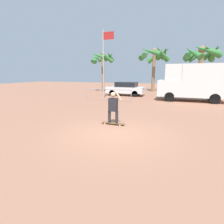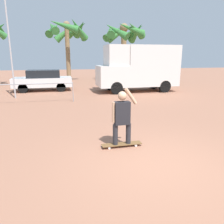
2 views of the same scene
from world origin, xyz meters
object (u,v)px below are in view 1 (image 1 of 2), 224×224
object	(u,v)px
palm_tree_near_van	(202,54)
palm_tree_far_left	(103,59)
camper_van	(194,81)
palm_tree_center_background	(155,55)
person_skateboarder	(113,106)
flagpole	(104,59)
skateboard	(113,123)
parked_car_white	(126,88)

from	to	relation	value
palm_tree_near_van	palm_tree_far_left	distance (m)	12.40
camper_van	palm_tree_center_background	distance (m)	9.65
palm_tree_near_van	palm_tree_center_background	size ratio (longest dim) A/B	0.97
person_skateboarder	palm_tree_far_left	distance (m)	16.74
palm_tree_far_left	palm_tree_near_van	bearing A→B (deg)	10.94
person_skateboarder	flagpole	bearing A→B (deg)	115.59
person_skateboarder	palm_tree_center_background	distance (m)	17.89
camper_van	skateboard	bearing A→B (deg)	-112.81
skateboard	parked_car_white	size ratio (longest dim) A/B	0.27
skateboard	palm_tree_far_left	size ratio (longest dim) A/B	0.21
palm_tree_center_background	flagpole	size ratio (longest dim) A/B	0.93
palm_tree_center_background	flagpole	xyz separation A→B (m)	(-3.59, -8.85, -1.06)
skateboard	palm_tree_center_background	xyz separation A→B (m)	(-0.52, 17.43, 4.82)
person_skateboarder	skateboard	bearing A→B (deg)	0.00
person_skateboarder	camper_van	distance (m)	10.36
skateboard	palm_tree_near_van	world-z (taller)	palm_tree_near_van
flagpole	skateboard	bearing A→B (deg)	-64.41
person_skateboarder	flagpole	size ratio (longest dim) A/B	0.24
palm_tree_near_van	person_skateboarder	bearing A→B (deg)	-106.73
skateboard	camper_van	xyz separation A→B (m)	(4.00, 9.52, 1.67)
camper_van	parked_car_white	distance (m)	7.07
skateboard	person_skateboarder	size ratio (longest dim) A/B	0.72
parked_car_white	palm_tree_center_background	size ratio (longest dim) A/B	0.68
skateboard	palm_tree_near_van	xyz separation A→B (m)	(5.15, 17.14, 4.67)
flagpole	parked_car_white	bearing A→B (deg)	64.17
parked_car_white	palm_tree_center_background	distance (m)	7.63
palm_tree_far_left	camper_van	bearing A→B (deg)	-25.57
skateboard	flagpole	distance (m)	10.23
skateboard	camper_van	bearing A→B (deg)	67.19
palm_tree_center_background	parked_car_white	bearing A→B (deg)	-110.21
person_skateboarder	palm_tree_near_van	xyz separation A→B (m)	(5.15, 17.14, 3.82)
palm_tree_near_van	skateboard	bearing A→B (deg)	-106.73
palm_tree_center_background	flagpole	bearing A→B (deg)	-112.05
camper_van	palm_tree_far_left	distance (m)	12.50
palm_tree_center_background	palm_tree_near_van	bearing A→B (deg)	-2.91
palm_tree_far_left	flagpole	bearing A→B (deg)	-64.93
camper_van	palm_tree_center_background	xyz separation A→B (m)	(-4.53, 7.91, 3.16)
parked_car_white	palm_tree_center_background	xyz separation A→B (m)	(2.22, 6.04, 4.10)
parked_car_white	palm_tree_far_left	xyz separation A→B (m)	(-4.27, 3.40, 3.61)
palm_tree_near_van	palm_tree_far_left	size ratio (longest dim) A/B	1.10
parked_car_white	palm_tree_near_van	xyz separation A→B (m)	(7.90, 5.75, 3.94)
parked_car_white	palm_tree_near_van	world-z (taller)	palm_tree_near_van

